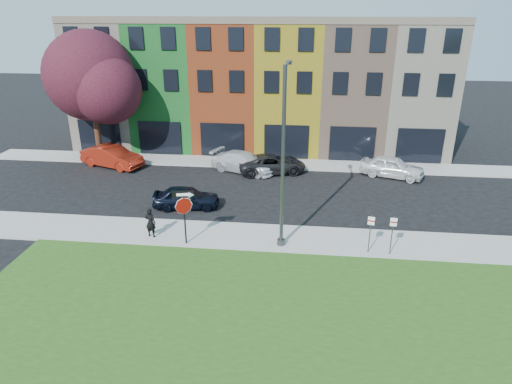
# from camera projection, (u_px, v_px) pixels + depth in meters

# --- Properties ---
(ground) EXTENTS (120.00, 120.00, 0.00)m
(ground) POSITION_uv_depth(u_px,v_px,m) (268.00, 270.00, 20.87)
(ground) COLOR black
(ground) RESTS_ON ground
(sidewalk_near) EXTENTS (40.00, 3.00, 0.12)m
(sidewalk_near) POSITION_uv_depth(u_px,v_px,m) (312.00, 240.00, 23.40)
(sidewalk_near) COLOR gray
(sidewalk_near) RESTS_ON ground
(sidewalk_far) EXTENTS (40.00, 2.40, 0.12)m
(sidewalk_far) POSITION_uv_depth(u_px,v_px,m) (246.00, 163.00, 34.94)
(sidewalk_far) COLOR gray
(sidewalk_far) RESTS_ON ground
(grass_park) EXTENTS (40.00, 16.00, 0.10)m
(grass_park) POSITION_uv_depth(u_px,v_px,m) (502.00, 384.00, 14.52)
(grass_park) COLOR #254B15
(grass_park) RESTS_ON ground
(rowhouse_block) EXTENTS (30.00, 10.12, 10.00)m
(rowhouse_block) POSITION_uv_depth(u_px,v_px,m) (261.00, 85.00, 38.70)
(rowhouse_block) COLOR #BBAE9B
(rowhouse_block) RESTS_ON ground
(stop_sign) EXTENTS (1.03, 0.27, 2.84)m
(stop_sign) POSITION_uv_depth(u_px,v_px,m) (184.00, 206.00, 22.22)
(stop_sign) COLOR black
(stop_sign) RESTS_ON sidewalk_near
(man) EXTENTS (0.71, 0.58, 1.57)m
(man) POSITION_uv_depth(u_px,v_px,m) (150.00, 223.00, 23.39)
(man) COLOR black
(man) RESTS_ON sidewalk_near
(sedan_near) EXTENTS (2.54, 4.30, 1.33)m
(sedan_near) POSITION_uv_depth(u_px,v_px,m) (186.00, 197.00, 27.09)
(sedan_near) COLOR black
(sedan_near) RESTS_ON ground
(parked_car_red) EXTENTS (4.74, 5.90, 1.59)m
(parked_car_red) POSITION_uv_depth(u_px,v_px,m) (112.00, 156.00, 33.96)
(parked_car_red) COLOR maroon
(parked_car_red) RESTS_ON ground
(parked_car_silver) EXTENTS (5.27, 6.23, 1.42)m
(parked_car_silver) POSITION_uv_depth(u_px,v_px,m) (244.00, 162.00, 33.01)
(parked_car_silver) COLOR silver
(parked_car_silver) RESTS_ON ground
(parked_car_dark) EXTENTS (4.65, 5.97, 1.35)m
(parked_car_dark) POSITION_uv_depth(u_px,v_px,m) (272.00, 164.00, 32.78)
(parked_car_dark) COLOR black
(parked_car_dark) RESTS_ON ground
(parked_car_white) EXTENTS (4.43, 5.43, 1.48)m
(parked_car_white) POSITION_uv_depth(u_px,v_px,m) (392.00, 167.00, 31.97)
(parked_car_white) COLOR silver
(parked_car_white) RESTS_ON ground
(street_lamp) EXTENTS (0.42, 2.58, 8.78)m
(street_lamp) POSITION_uv_depth(u_px,v_px,m) (283.00, 159.00, 21.37)
(street_lamp) COLOR #414346
(street_lamp) RESTS_ON sidewalk_near
(parking_sign_a) EXTENTS (0.31, 0.12, 1.98)m
(parking_sign_a) POSITION_uv_depth(u_px,v_px,m) (370.00, 229.00, 21.68)
(parking_sign_a) COLOR #414346
(parking_sign_a) RESTS_ON sidewalk_near
(parking_sign_b) EXTENTS (0.32, 0.09, 2.01)m
(parking_sign_b) POSITION_uv_depth(u_px,v_px,m) (392.00, 231.00, 21.50)
(parking_sign_b) COLOR #414346
(parking_sign_b) RESTS_ON sidewalk_near
(tree_purple) EXTENTS (7.88, 6.89, 9.62)m
(tree_purple) POSITION_uv_depth(u_px,v_px,m) (92.00, 78.00, 33.45)
(tree_purple) COLOR black
(tree_purple) RESTS_ON sidewalk_far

